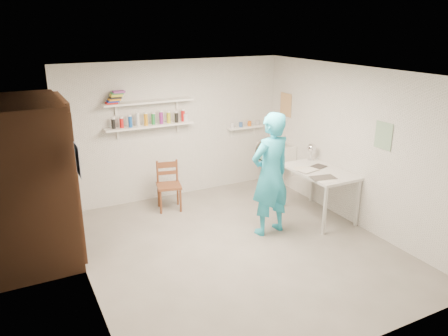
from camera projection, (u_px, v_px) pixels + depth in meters
name	position (u px, v px, depth m)	size (l,w,h in m)	color
floor	(237.00, 248.00, 6.10)	(4.00, 4.50, 0.02)	slate
ceiling	(239.00, 72.00, 5.33)	(4.00, 4.50, 0.02)	silver
wall_back	(176.00, 130.00, 7.63)	(4.00, 0.02, 2.40)	silver
wall_front	(362.00, 238.00, 3.81)	(4.00, 0.02, 2.40)	silver
wall_left	(80.00, 192.00, 4.85)	(0.02, 4.50, 2.40)	silver
wall_right	(354.00, 147.00, 6.59)	(0.02, 4.50, 2.40)	silver
doorway_recess	(69.00, 179.00, 5.81)	(0.02, 0.90, 2.00)	black
corridor_box	(10.00, 184.00, 5.49)	(1.40, 1.50, 2.10)	brown
door_lintel	(61.00, 101.00, 5.48)	(0.06, 1.05, 0.10)	brown
door_jamb_near	(77.00, 191.00, 5.40)	(0.06, 0.10, 2.00)	brown
door_jamb_far	(65.00, 168.00, 6.24)	(0.06, 0.10, 2.00)	brown
shelf_lower	(150.00, 126.00, 7.25)	(1.50, 0.22, 0.03)	white
shelf_upper	(149.00, 102.00, 7.13)	(1.50, 0.22, 0.03)	white
ledge_shelf	(245.00, 127.00, 8.16)	(0.70, 0.14, 0.03)	white
poster_left	(78.00, 160.00, 4.79)	(0.01, 0.28, 0.36)	#334C7F
poster_right_a	(286.00, 105.00, 7.98)	(0.01, 0.34, 0.42)	#995933
poster_right_b	(383.00, 136.00, 6.02)	(0.01, 0.30, 0.38)	#3F724C
belfast_sink	(276.00, 152.00, 8.07)	(0.48, 0.60, 0.30)	white
man	(270.00, 175.00, 6.26)	(0.66, 0.44, 1.82)	#27A7C7
wall_clock	(265.00, 150.00, 6.36)	(0.33, 0.33, 0.04)	beige
wooden_chair	(169.00, 186.00, 7.22)	(0.39, 0.37, 0.83)	brown
work_table	(318.00, 194.00, 6.95)	(0.71, 1.18, 0.79)	silver
desk_lamp	(312.00, 148.00, 7.24)	(0.15, 0.15, 0.15)	silver
spray_cans	(150.00, 120.00, 7.22)	(1.32, 0.06, 0.17)	black
book_stack	(115.00, 97.00, 6.86)	(0.30, 0.14, 0.20)	red
ledge_pots	(245.00, 124.00, 8.14)	(0.48, 0.07, 0.09)	silver
papers	(320.00, 170.00, 6.82)	(0.30, 0.22, 0.02)	silver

